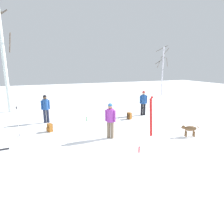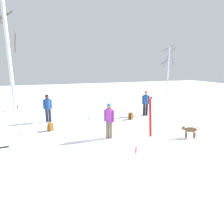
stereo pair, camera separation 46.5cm
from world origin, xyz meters
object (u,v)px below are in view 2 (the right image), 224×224
(person_0, at_px, (109,118))
(water_bottle_1, at_px, (136,150))
(backpack_1, at_px, (131,116))
(person_2, at_px, (48,106))
(ski_poles_0, at_px, (19,120))
(backpack_0, at_px, (50,127))
(birch_tree_3, at_px, (168,70))
(birch_tree_2, at_px, (9,55))
(person_1, at_px, (146,102))
(ski_pair_planted_0, at_px, (150,117))
(dog, at_px, (190,130))
(water_bottle_0, at_px, (88,119))

(person_0, xyz_separation_m, water_bottle_1, (0.49, -1.92, -0.85))
(backpack_1, bearing_deg, person_2, 167.01)
(person_0, height_order, ski_poles_0, person_0)
(person_0, bearing_deg, backpack_0, 142.15)
(backpack_0, relative_size, water_bottle_1, 1.64)
(person_0, height_order, birch_tree_3, birch_tree_3)
(person_2, distance_m, birch_tree_3, 14.66)
(birch_tree_2, bearing_deg, ski_poles_0, -81.27)
(person_1, relative_size, backpack_1, 3.90)
(ski_pair_planted_0, bearing_deg, water_bottle_1, -135.19)
(person_0, bearing_deg, ski_pair_planted_0, -14.58)
(person_0, relative_size, person_2, 1.00)
(backpack_1, bearing_deg, birch_tree_3, 43.87)
(person_0, distance_m, dog, 3.93)
(water_bottle_0, bearing_deg, backpack_0, -151.93)
(backpack_0, height_order, water_bottle_1, backpack_0)
(ski_pair_planted_0, distance_m, birch_tree_2, 11.39)
(ski_poles_0, relative_size, birch_tree_3, 0.27)
(person_2, xyz_separation_m, backpack_1, (5.07, -1.17, -0.77))
(dog, height_order, ski_poles_0, ski_poles_0)
(ski_poles_0, relative_size, backpack_1, 3.44)
(person_1, distance_m, dog, 4.60)
(person_0, height_order, person_1, same)
(person_1, height_order, water_bottle_1, person_1)
(person_1, height_order, backpack_1, person_1)
(person_0, xyz_separation_m, backpack_0, (-2.64, 2.05, -0.77))
(birch_tree_3, bearing_deg, backpack_1, -136.13)
(dog, xyz_separation_m, birch_tree_2, (-8.72, 9.20, 3.74))
(birch_tree_3, bearing_deg, ski_pair_planted_0, -127.80)
(birch_tree_2, height_order, birch_tree_3, birch_tree_2)
(dog, distance_m, birch_tree_3, 13.60)
(person_0, height_order, person_2, same)
(ski_poles_0, distance_m, backpack_0, 1.59)
(ski_poles_0, xyz_separation_m, birch_tree_2, (-0.94, 6.14, 3.32))
(person_0, xyz_separation_m, ski_poles_0, (-4.09, 1.81, -0.18))
(backpack_0, height_order, water_bottle_0, backpack_0)
(water_bottle_1, bearing_deg, dog, 12.05)
(person_1, distance_m, water_bottle_1, 6.24)
(person_0, relative_size, backpack_1, 3.90)
(ski_poles_0, relative_size, backpack_0, 3.44)
(water_bottle_0, bearing_deg, backpack_1, -12.22)
(birch_tree_2, bearing_deg, dog, -46.53)
(person_2, relative_size, birch_tree_2, 0.22)
(ski_poles_0, bearing_deg, person_1, 10.83)
(person_0, xyz_separation_m, birch_tree_2, (-5.04, 7.95, 3.14))
(person_2, height_order, water_bottle_0, person_2)
(ski_poles_0, bearing_deg, birch_tree_2, 98.73)
(dog, height_order, water_bottle_0, dog)
(person_0, xyz_separation_m, ski_pair_planted_0, (1.92, -0.50, 0.01))
(ski_poles_0, distance_m, backpack_1, 6.58)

